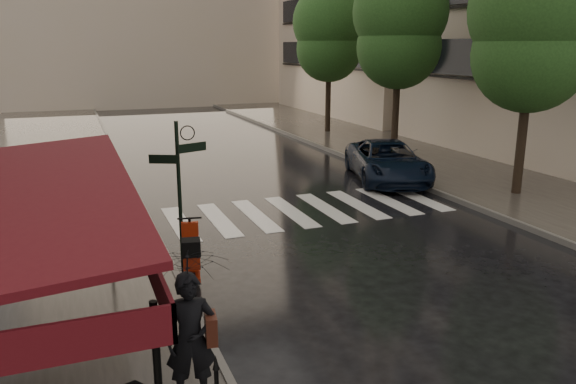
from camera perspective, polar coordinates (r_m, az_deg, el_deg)
ground at (r=9.87m, az=-0.13°, el=-12.79°), size 120.00×120.00×0.00m
sidewalk_near at (r=20.71m, az=-24.45°, el=0.76°), size 6.00×60.00×0.12m
sidewalk_far at (r=24.63m, az=12.16°, el=3.78°), size 5.50×60.00×0.12m
curb_near at (r=20.73m, az=-16.04°, el=1.57°), size 0.12×60.00×0.16m
curb_far at (r=23.22m, az=6.36°, el=3.41°), size 0.12×60.00×0.16m
crosswalk at (r=16.09m, az=2.04°, el=-1.78°), size 7.85×3.20×0.01m
signpost at (r=11.66m, az=-10.98°, el=0.90°), size 1.17×0.29×3.10m
tree_near at (r=18.36m, az=23.74°, el=15.85°), size 3.80×3.80×7.99m
tree_mid at (r=23.84m, az=11.32°, el=16.85°), size 3.80×3.80×8.34m
tree_far at (r=30.08m, az=4.22°, el=16.29°), size 3.80×3.80×8.16m
pedestrian_with_umbrella at (r=6.98m, az=-10.07°, el=-8.90°), size 1.17×1.19×2.50m
scooter at (r=11.05m, az=-9.78°, el=-6.74°), size 0.66×1.81×1.20m
parked_car at (r=19.81m, az=10.06°, el=3.12°), size 3.55×5.32×1.36m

